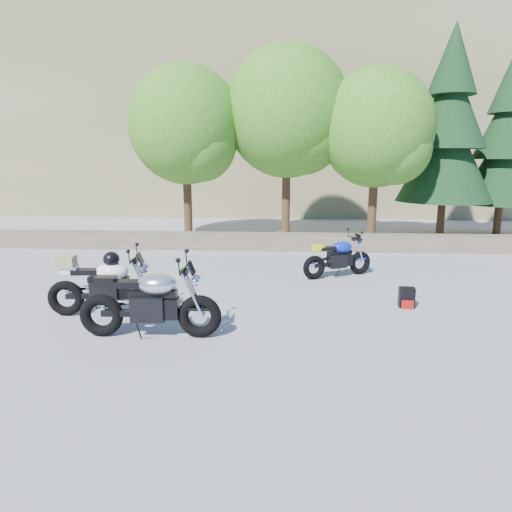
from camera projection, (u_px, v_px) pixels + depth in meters
The scene contains 12 objects.
ground at pixel (242, 307), 8.40m from camera, with size 90.00×90.00×0.00m, color gray.
stone_wall at pixel (259, 242), 13.72m from camera, with size 22.00×0.55×0.50m, color brown.
hillside at pixel (316, 94), 34.02m from camera, with size 80.00×30.00×15.00m, color olive.
tree_decid_left at pixel (188, 129), 14.77m from camera, with size 3.67×3.67×5.62m.
tree_decid_mid at pixel (290, 117), 14.87m from camera, with size 4.08×4.08×6.24m.
tree_decid_right at pixel (380, 132), 14.22m from camera, with size 3.54×3.54×5.41m.
conifer_near at pixel (448, 129), 15.26m from camera, with size 3.17×3.17×7.06m.
conifer_far at pixel (506, 142), 15.80m from camera, with size 2.82×2.82×6.27m.
silver_bike at pixel (151, 303), 6.87m from camera, with size 2.17×0.69×1.09m.
white_bike at pixel (106, 284), 7.83m from camera, with size 2.04×0.65×1.13m.
blue_bike at pixel (338, 258), 10.49m from camera, with size 1.66×0.92×0.90m.
backpack at pixel (407, 298), 8.34m from camera, with size 0.28×0.25×0.37m.
Camera 1 is at (0.78, -7.99, 2.64)m, focal length 32.00 mm.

